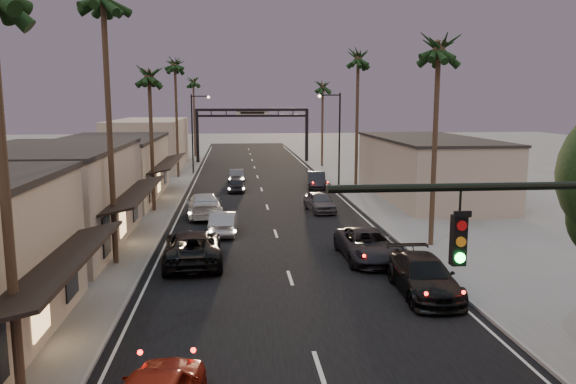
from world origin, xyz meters
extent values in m
plane|color=slate|center=(0.00, 40.00, 0.00)|extent=(200.00, 200.00, 0.00)
cube|color=black|center=(0.00, 45.00, 0.00)|extent=(14.00, 120.00, 0.02)
cube|color=slate|center=(-9.50, 52.00, 0.06)|extent=(5.00, 92.00, 0.12)
cube|color=slate|center=(9.50, 52.00, 0.06)|extent=(5.00, 92.00, 0.12)
cube|color=tan|center=(-13.00, 26.00, 2.75)|extent=(8.00, 14.00, 5.50)
cube|color=tan|center=(-13.00, 42.00, 2.50)|extent=(8.00, 16.00, 5.00)
cube|color=tan|center=(-13.00, 65.00, 3.00)|extent=(8.00, 20.00, 6.00)
cube|color=tan|center=(14.00, 40.00, 2.50)|extent=(8.00, 18.00, 5.00)
cylinder|color=black|center=(3.40, 4.00, 6.60)|extent=(8.40, 0.16, 0.16)
cube|color=black|center=(1.80, 4.00, 5.55)|extent=(0.28, 0.22, 1.00)
cube|color=black|center=(-7.40, 70.00, 3.50)|extent=(0.40, 0.40, 7.00)
cube|color=black|center=(7.40, 70.00, 3.50)|extent=(0.40, 0.40, 7.00)
cube|color=black|center=(0.00, 70.00, 7.10)|extent=(15.20, 0.35, 0.35)
cube|color=black|center=(0.00, 70.00, 6.30)|extent=(15.20, 0.30, 0.30)
cube|color=beige|center=(0.00, 69.98, 6.70)|extent=(4.20, 0.12, 1.00)
cylinder|color=black|center=(7.20, 45.00, 4.50)|extent=(0.16, 0.16, 9.00)
cylinder|color=black|center=(6.20, 45.00, 8.80)|extent=(2.00, 0.12, 0.12)
sphere|color=#FFD899|center=(5.30, 45.00, 8.70)|extent=(0.30, 0.30, 0.30)
cylinder|color=black|center=(-7.20, 58.00, 4.50)|extent=(0.16, 0.16, 9.00)
cylinder|color=black|center=(-6.20, 58.00, 8.80)|extent=(2.00, 0.12, 0.12)
sphere|color=#FFD899|center=(-5.30, 58.00, 8.70)|extent=(0.30, 0.30, 0.30)
cylinder|color=#38281C|center=(-8.60, 9.00, 5.50)|extent=(0.28, 0.28, 11.00)
cylinder|color=#38281C|center=(-8.60, 22.00, 6.50)|extent=(0.28, 0.28, 13.00)
cylinder|color=#38281C|center=(-8.60, 36.00, 5.00)|extent=(0.28, 0.28, 10.00)
sphere|color=black|center=(-8.60, 36.00, 10.60)|extent=(3.20, 3.20, 3.20)
cylinder|color=#38281C|center=(-8.60, 55.00, 6.00)|extent=(0.28, 0.28, 12.00)
sphere|color=black|center=(-8.60, 55.00, 12.60)|extent=(3.20, 3.20, 3.20)
cylinder|color=#38281C|center=(8.60, 24.00, 5.50)|extent=(0.28, 0.28, 11.00)
sphere|color=black|center=(8.60, 24.00, 11.60)|extent=(3.20, 3.20, 3.20)
cylinder|color=#38281C|center=(8.60, 44.00, 6.00)|extent=(0.28, 0.28, 12.00)
sphere|color=black|center=(8.60, 44.00, 12.60)|extent=(3.20, 3.20, 3.20)
cylinder|color=#38281C|center=(8.60, 64.00, 5.00)|extent=(0.28, 0.28, 10.00)
sphere|color=black|center=(8.60, 64.00, 10.60)|extent=(3.20, 3.20, 3.20)
cylinder|color=#38281C|center=(-8.30, 78.00, 5.50)|extent=(0.28, 0.28, 11.00)
sphere|color=black|center=(-8.30, 78.00, 11.60)|extent=(3.20, 3.20, 3.20)
imported|color=black|center=(-4.71, 21.91, 0.86)|extent=(3.20, 6.35, 1.72)
imported|color=gray|center=(-3.27, 28.29, 0.73)|extent=(1.76, 4.52, 1.47)
imported|color=#B0B0B0|center=(-4.76, 33.79, 0.86)|extent=(3.04, 6.14, 1.72)
imported|color=black|center=(-2.37, 44.86, 0.66)|extent=(1.60, 3.89, 1.32)
imported|color=#4C4B50|center=(-2.34, 51.23, 0.68)|extent=(1.58, 4.18, 1.36)
imported|color=black|center=(4.34, 21.70, 0.79)|extent=(2.76, 5.75, 1.58)
imported|color=black|center=(5.49, 16.20, 0.81)|extent=(2.45, 5.68, 1.63)
imported|color=#454549|center=(3.82, 34.83, 0.74)|extent=(2.25, 4.51, 1.47)
imported|color=black|center=(5.33, 46.52, 0.76)|extent=(2.13, 4.75, 1.52)
camera|label=1|loc=(-2.54, -6.30, 8.23)|focal=35.00mm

